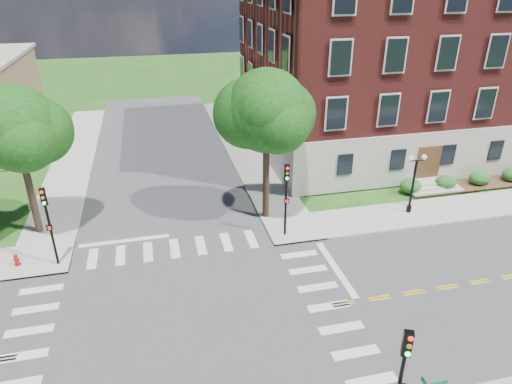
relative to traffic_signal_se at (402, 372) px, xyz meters
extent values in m
plane|color=#244E16|center=(-6.75, 7.18, -3.19)|extent=(160.00, 160.00, 0.00)
cube|color=#3D3D3F|center=(-6.75, 7.18, -3.18)|extent=(90.00, 12.00, 0.01)
cube|color=#3D3D3F|center=(-6.75, 7.18, -3.18)|extent=(12.00, 90.00, 0.01)
cube|color=#9E9B93|center=(16.25, 14.93, -3.13)|extent=(34.00, 3.50, 0.12)
cube|color=#9E9B93|center=(1.00, 30.18, -3.13)|extent=(3.50, 34.00, 0.12)
cube|color=#9E9B93|center=(-14.50, 30.18, -3.13)|extent=(3.50, 34.00, 0.12)
cube|color=silver|center=(2.05, 10.18, -3.19)|extent=(0.40, 5.50, 0.00)
cube|color=#B1A99C|center=(17.25, 29.18, -0.97)|extent=(30.00, 20.00, 4.20)
cube|color=maroon|center=(17.25, 29.18, 7.03)|extent=(29.55, 19.70, 11.80)
cube|color=#472D19|center=(13.25, 19.14, -1.37)|extent=(2.00, 0.10, 2.80)
cylinder|color=#332319|center=(-15.11, 18.35, -0.86)|extent=(0.44, 0.44, 4.42)
sphere|color=#153C10|center=(-15.11, 18.35, 3.87)|extent=(5.04, 5.04, 5.04)
cylinder|color=#332319|center=(-0.35, 16.94, -0.68)|extent=(0.44, 0.44, 4.77)
sphere|color=#153C10|center=(-0.35, 16.94, 4.32)|extent=(5.24, 5.24, 5.24)
cube|color=black|center=(0.00, 0.02, 1.23)|extent=(0.38, 0.33, 1.00)
cylinder|color=red|center=(0.00, -0.11, 1.56)|extent=(0.19, 0.12, 0.18)
cylinder|color=orange|center=(0.00, -0.11, 1.23)|extent=(0.19, 0.12, 0.18)
cylinder|color=#19E533|center=(0.00, -0.11, 0.90)|extent=(0.19, 0.12, 0.18)
cylinder|color=black|center=(0.23, 14.27, -1.17)|extent=(0.14, 0.14, 3.80)
cube|color=black|center=(0.23, 14.27, 1.23)|extent=(0.36, 0.29, 1.00)
cylinder|color=red|center=(0.23, 14.14, 1.56)|extent=(0.19, 0.09, 0.18)
cylinder|color=orange|center=(0.23, 14.14, 1.23)|extent=(0.19, 0.09, 0.18)
cylinder|color=#19E533|center=(0.23, 14.14, 0.90)|extent=(0.19, 0.09, 0.18)
cube|color=black|center=(0.23, 14.09, -0.57)|extent=(0.32, 0.19, 0.30)
cylinder|color=black|center=(-13.40, 14.16, -1.17)|extent=(0.14, 0.14, 3.80)
cube|color=black|center=(-13.40, 14.16, 1.23)|extent=(0.37, 0.30, 1.00)
cylinder|color=red|center=(-13.40, 14.03, 1.56)|extent=(0.19, 0.10, 0.18)
cylinder|color=orange|center=(-13.40, 14.03, 1.23)|extent=(0.19, 0.10, 0.18)
cylinder|color=#19E533|center=(-13.40, 14.03, 0.90)|extent=(0.19, 0.10, 0.18)
cube|color=black|center=(-13.40, 13.98, -0.57)|extent=(0.32, 0.20, 0.30)
cylinder|color=black|center=(9.52, 15.18, -2.82)|extent=(0.32, 0.32, 0.50)
cylinder|color=black|center=(9.52, 15.18, -1.17)|extent=(0.16, 0.16, 3.80)
cube|color=black|center=(9.52, 15.18, 0.78)|extent=(1.00, 0.06, 0.06)
sphere|color=white|center=(9.02, 15.18, 0.98)|extent=(0.36, 0.36, 0.36)
sphere|color=white|center=(10.02, 15.18, 0.98)|extent=(0.36, 0.36, 0.36)
cylinder|color=#9E130C|center=(-15.63, 14.52, -3.02)|extent=(0.32, 0.32, 0.10)
cylinder|color=#9E130C|center=(-15.63, 14.52, -2.77)|extent=(0.22, 0.22, 0.60)
sphere|color=#9E130C|center=(-15.63, 14.52, -2.44)|extent=(0.24, 0.24, 0.24)
cylinder|color=#9E130C|center=(-15.63, 14.52, -2.69)|extent=(0.35, 0.12, 0.12)
cylinder|color=#9E130C|center=(-15.63, 14.52, -2.69)|extent=(0.12, 0.35, 0.12)
camera|label=1|loc=(-7.33, -9.68, 12.10)|focal=32.00mm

